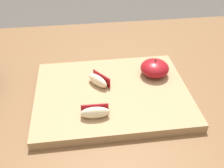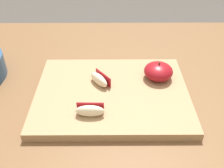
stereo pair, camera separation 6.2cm
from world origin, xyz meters
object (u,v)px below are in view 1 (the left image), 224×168
object	(u,v)px
apple_wedge_right	(95,112)
cutting_board	(112,94)
apple_wedge_near_knife	(99,80)
apple_half_skin_up	(155,68)

from	to	relation	value
apple_wedge_right	cutting_board	bearing A→B (deg)	60.85
apple_wedge_near_knife	apple_half_skin_up	bearing A→B (deg)	9.62
apple_half_skin_up	apple_wedge_right	xyz separation A→B (m)	(-0.16, -0.14, -0.01)
apple_wedge_right	apple_wedge_near_knife	bearing A→B (deg)	81.07
apple_wedge_near_knife	apple_wedge_right	distance (m)	0.11
cutting_board	apple_half_skin_up	world-z (taller)	apple_half_skin_up
apple_half_skin_up	apple_wedge_near_knife	distance (m)	0.15
cutting_board	apple_wedge_near_knife	xyz separation A→B (m)	(-0.03, 0.03, 0.02)
cutting_board	apple_wedge_near_knife	bearing A→B (deg)	136.97
apple_half_skin_up	apple_wedge_right	size ratio (longest dim) A/B	1.17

